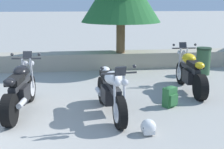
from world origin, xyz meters
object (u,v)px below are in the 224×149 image
(motorcycle_yellow_far_right, at_px, (190,73))
(trash_bin, at_px, (203,61))
(motorcycle_black_near_left, at_px, (20,90))
(motorcycle_white_centre, at_px, (111,92))
(rider_helmet, at_px, (148,127))
(rider_backpack, at_px, (170,96))

(motorcycle_yellow_far_right, xyz_separation_m, trash_bin, (1.09, 1.69, -0.05))
(motorcycle_black_near_left, height_order, motorcycle_white_centre, same)
(motorcycle_white_centre, bearing_deg, rider_helmet, -61.93)
(motorcycle_white_centre, bearing_deg, motorcycle_yellow_far_right, 32.62)
(rider_helmet, bearing_deg, motorcycle_yellow_far_right, 55.28)
(motorcycle_white_centre, distance_m, trash_bin, 4.55)
(motorcycle_white_centre, height_order, rider_backpack, motorcycle_white_centre)
(motorcycle_white_centre, relative_size, trash_bin, 2.40)
(motorcycle_white_centre, height_order, motorcycle_yellow_far_right, same)
(rider_helmet, bearing_deg, motorcycle_white_centre, 118.07)
(motorcycle_yellow_far_right, height_order, rider_helmet, motorcycle_yellow_far_right)
(motorcycle_black_near_left, height_order, trash_bin, motorcycle_black_near_left)
(motorcycle_yellow_far_right, bearing_deg, trash_bin, 57.29)
(motorcycle_white_centre, relative_size, rider_backpack, 4.39)
(rider_backpack, xyz_separation_m, trash_bin, (1.96, 2.79, 0.19))
(motorcycle_yellow_far_right, bearing_deg, rider_backpack, -128.63)
(rider_backpack, distance_m, rider_helmet, 1.57)
(rider_helmet, height_order, trash_bin, trash_bin)
(trash_bin, bearing_deg, motorcycle_yellow_far_right, -122.71)
(rider_backpack, bearing_deg, rider_helmet, -121.20)
(motorcycle_yellow_far_right, distance_m, trash_bin, 2.01)
(motorcycle_white_centre, xyz_separation_m, trash_bin, (3.31, 3.12, -0.05))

